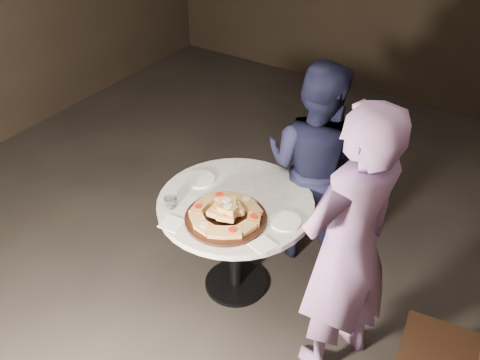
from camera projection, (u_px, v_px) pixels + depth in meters
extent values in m
plane|color=black|center=(229.00, 299.00, 3.58)|extent=(7.00, 7.00, 0.00)
cylinder|color=black|center=(236.00, 283.00, 3.69)|extent=(0.49, 0.49, 0.03)
cylinder|color=black|center=(236.00, 245.00, 3.49)|extent=(0.10, 0.10, 0.67)
cylinder|color=silver|center=(236.00, 204.00, 3.29)|extent=(1.11, 1.11, 0.04)
cylinder|color=black|center=(226.00, 218.00, 3.12)|extent=(0.52, 0.52, 0.02)
cube|color=tan|center=(253.00, 219.00, 3.07)|extent=(0.12, 0.13, 0.05)
cylinder|color=red|center=(253.00, 216.00, 3.06)|extent=(0.06, 0.06, 0.01)
cube|color=tan|center=(253.00, 210.00, 3.14)|extent=(0.13, 0.12, 0.05)
cube|color=tan|center=(246.00, 202.00, 3.20)|extent=(0.12, 0.10, 0.05)
cylinder|color=beige|center=(246.00, 199.00, 3.19)|extent=(0.06, 0.06, 0.01)
cube|color=tan|center=(234.00, 198.00, 3.24)|extent=(0.11, 0.09, 0.05)
cube|color=tan|center=(220.00, 197.00, 3.24)|extent=(0.13, 0.13, 0.05)
cylinder|color=red|center=(220.00, 195.00, 3.23)|extent=(0.07, 0.07, 0.01)
cube|color=tan|center=(207.00, 202.00, 3.21)|extent=(0.09, 0.11, 0.05)
cube|color=tan|center=(199.00, 209.00, 3.15)|extent=(0.09, 0.11, 0.05)
cylinder|color=red|center=(199.00, 207.00, 3.13)|extent=(0.05, 0.05, 0.01)
cube|color=tan|center=(197.00, 219.00, 3.08)|extent=(0.13, 0.12, 0.05)
cube|color=tan|center=(204.00, 227.00, 3.01)|extent=(0.11, 0.10, 0.05)
cylinder|color=beige|center=(204.00, 224.00, 3.00)|extent=(0.05, 0.05, 0.01)
cube|color=tan|center=(217.00, 233.00, 2.98)|extent=(0.13, 0.12, 0.05)
cube|color=tan|center=(232.00, 233.00, 2.98)|extent=(0.13, 0.13, 0.05)
cylinder|color=red|center=(232.00, 230.00, 2.96)|extent=(0.07, 0.07, 0.01)
cube|color=tan|center=(246.00, 228.00, 3.01)|extent=(0.10, 0.12, 0.05)
cube|color=tan|center=(235.00, 209.00, 3.09)|extent=(0.13, 0.13, 0.04)
cylinder|color=#2D6B1E|center=(235.00, 206.00, 3.08)|extent=(0.07, 0.07, 0.01)
cube|color=tan|center=(225.00, 204.00, 3.13)|extent=(0.10, 0.12, 0.04)
cylinder|color=beige|center=(225.00, 201.00, 3.12)|extent=(0.06, 0.06, 0.01)
cube|color=tan|center=(216.00, 211.00, 3.08)|extent=(0.08, 0.11, 0.04)
cylinder|color=orange|center=(216.00, 208.00, 3.07)|extent=(0.05, 0.05, 0.01)
cube|color=tan|center=(227.00, 216.00, 3.05)|extent=(0.12, 0.10, 0.04)
cylinder|color=red|center=(227.00, 213.00, 3.03)|extent=(0.06, 0.06, 0.01)
cube|color=tan|center=(235.00, 209.00, 3.09)|extent=(0.13, 0.11, 0.04)
cylinder|color=#2D6B1E|center=(235.00, 206.00, 3.08)|extent=(0.06, 0.06, 0.01)
cube|color=tan|center=(228.00, 209.00, 3.04)|extent=(0.11, 0.09, 0.04)
cylinder|color=beige|center=(228.00, 206.00, 3.03)|extent=(0.05, 0.05, 0.01)
cube|color=tan|center=(227.00, 203.00, 3.09)|extent=(0.13, 0.12, 0.04)
cylinder|color=beige|center=(227.00, 200.00, 3.07)|extent=(0.07, 0.07, 0.01)
cylinder|color=white|center=(200.00, 179.00, 3.45)|extent=(0.23, 0.23, 0.01)
cylinder|color=white|center=(285.00, 221.00, 3.11)|extent=(0.24, 0.24, 0.01)
imported|color=silver|center=(171.00, 203.00, 3.20)|extent=(0.09, 0.09, 0.07)
cube|color=white|center=(172.00, 224.00, 3.10)|extent=(0.14, 0.14, 0.01)
cube|color=white|center=(263.00, 245.00, 2.95)|extent=(0.15, 0.15, 0.01)
cube|color=black|center=(340.00, 167.00, 4.09)|extent=(0.43, 0.43, 0.04)
cube|color=black|center=(331.00, 155.00, 3.83)|extent=(0.41, 0.06, 0.44)
cylinder|color=black|center=(367.00, 187.00, 4.25)|extent=(0.04, 0.04, 0.44)
cylinder|color=black|center=(328.00, 173.00, 4.42)|extent=(0.04, 0.04, 0.44)
cylinder|color=black|center=(347.00, 210.00, 4.02)|extent=(0.04, 0.04, 0.44)
cylinder|color=black|center=(307.00, 193.00, 4.18)|extent=(0.04, 0.04, 0.44)
cube|color=black|center=(440.00, 352.00, 2.74)|extent=(0.44, 0.44, 0.04)
cylinder|color=black|center=(407.00, 342.00, 3.05)|extent=(0.04, 0.04, 0.42)
imported|color=black|center=(315.00, 165.00, 3.58)|extent=(0.73, 0.57, 1.48)
imported|color=#84669F|center=(348.00, 249.00, 2.74)|extent=(0.63, 0.73, 1.70)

